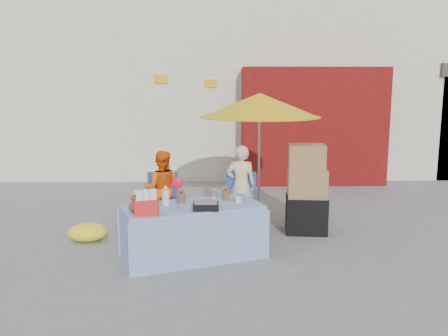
{
  "coord_description": "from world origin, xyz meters",
  "views": [
    {
      "loc": [
        -0.04,
        -6.31,
        2.21
      ],
      "look_at": [
        0.11,
        0.6,
        1.0
      ],
      "focal_mm": 38.0,
      "sensor_mm": 36.0,
      "label": 1
    }
  ],
  "objects_px": {
    "chair_left": "(161,212)",
    "umbrella": "(260,106)",
    "market_table": "(192,230)",
    "vendor_orange": "(162,188)",
    "box_stack": "(307,192)",
    "vendor_beige": "(241,185)",
    "chair_right": "(241,211)"
  },
  "relations": [
    {
      "from": "chair_left",
      "to": "market_table",
      "type": "bearing_deg",
      "value": -65.42
    },
    {
      "from": "chair_left",
      "to": "umbrella",
      "type": "relative_size",
      "value": 0.41
    },
    {
      "from": "chair_right",
      "to": "box_stack",
      "type": "bearing_deg",
      "value": -13.8
    },
    {
      "from": "box_stack",
      "to": "chair_left",
      "type": "bearing_deg",
      "value": 173.0
    },
    {
      "from": "vendor_beige",
      "to": "chair_left",
      "type": "bearing_deg",
      "value": 8.05
    },
    {
      "from": "market_table",
      "to": "umbrella",
      "type": "xyz_separation_m",
      "value": [
        1.01,
        1.57,
        1.54
      ]
    },
    {
      "from": "chair_left",
      "to": "vendor_orange",
      "type": "distance_m",
      "value": 0.37
    },
    {
      "from": "market_table",
      "to": "chair_right",
      "type": "distance_m",
      "value": 1.47
    },
    {
      "from": "market_table",
      "to": "chair_left",
      "type": "bearing_deg",
      "value": 92.98
    },
    {
      "from": "market_table",
      "to": "vendor_orange",
      "type": "distance_m",
      "value": 1.54
    },
    {
      "from": "umbrella",
      "to": "box_stack",
      "type": "relative_size",
      "value": 1.55
    },
    {
      "from": "market_table",
      "to": "box_stack",
      "type": "height_order",
      "value": "box_stack"
    },
    {
      "from": "chair_right",
      "to": "umbrella",
      "type": "distance_m",
      "value": 1.69
    },
    {
      "from": "chair_left",
      "to": "vendor_orange",
      "type": "xyz_separation_m",
      "value": [
        -0.0,
        0.13,
        0.35
      ]
    },
    {
      "from": "chair_left",
      "to": "vendor_beige",
      "type": "xyz_separation_m",
      "value": [
        1.25,
        0.13,
        0.39
      ]
    },
    {
      "from": "vendor_orange",
      "to": "box_stack",
      "type": "height_order",
      "value": "box_stack"
    },
    {
      "from": "market_table",
      "to": "vendor_beige",
      "type": "xyz_separation_m",
      "value": [
        0.71,
        1.42,
        0.29
      ]
    },
    {
      "from": "box_stack",
      "to": "umbrella",
      "type": "bearing_deg",
      "value": 140.25
    },
    {
      "from": "market_table",
      "to": "chair_left",
      "type": "height_order",
      "value": "market_table"
    },
    {
      "from": "chair_left",
      "to": "umbrella",
      "type": "height_order",
      "value": "umbrella"
    },
    {
      "from": "umbrella",
      "to": "vendor_orange",
      "type": "bearing_deg",
      "value": -174.47
    },
    {
      "from": "market_table",
      "to": "vendor_orange",
      "type": "height_order",
      "value": "vendor_orange"
    },
    {
      "from": "chair_left",
      "to": "umbrella",
      "type": "distance_m",
      "value": 2.27
    },
    {
      "from": "vendor_orange",
      "to": "umbrella",
      "type": "distance_m",
      "value": 2.02
    },
    {
      "from": "chair_right",
      "to": "umbrella",
      "type": "height_order",
      "value": "umbrella"
    },
    {
      "from": "chair_right",
      "to": "market_table",
      "type": "bearing_deg",
      "value": -117.09
    },
    {
      "from": "chair_right",
      "to": "vendor_beige",
      "type": "distance_m",
      "value": 0.41
    },
    {
      "from": "umbrella",
      "to": "chair_left",
      "type": "bearing_deg",
      "value": -169.61
    },
    {
      "from": "vendor_beige",
      "to": "box_stack",
      "type": "height_order",
      "value": "box_stack"
    },
    {
      "from": "market_table",
      "to": "vendor_orange",
      "type": "relative_size",
      "value": 1.64
    },
    {
      "from": "vendor_beige",
      "to": "umbrella",
      "type": "distance_m",
      "value": 1.29
    },
    {
      "from": "chair_left",
      "to": "vendor_orange",
      "type": "height_order",
      "value": "vendor_orange"
    }
  ]
}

